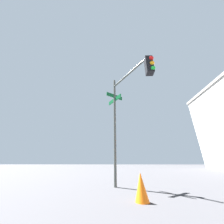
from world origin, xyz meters
TOP-DOWN VIEW (x-y plane):
  - traffic_signal_near at (-5.66, -6.36)m, footprint 2.64×2.00m
  - traffic_cone at (-4.66, -6.31)m, footprint 0.36×0.36m

SIDE VIEW (x-z plane):
  - traffic_cone at x=-4.66m, z-range 0.00..0.69m
  - traffic_signal_near at x=-5.66m, z-range 1.11..6.41m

